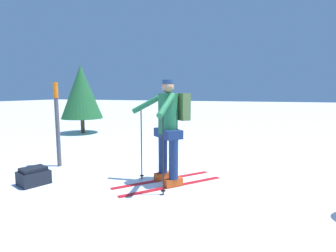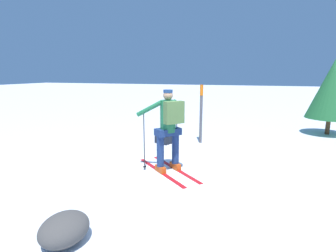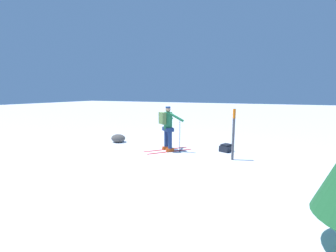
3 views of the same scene
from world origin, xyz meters
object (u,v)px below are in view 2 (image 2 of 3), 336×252
(rock_boulder, at_px, (64,229))
(pine_tree, at_px, (332,89))
(dropped_backpack, at_px, (164,139))
(trail_marker, at_px, (201,110))
(skier, at_px, (169,125))

(rock_boulder, bearing_deg, pine_tree, -30.99)
(dropped_backpack, distance_m, trail_marker, 1.36)
(skier, distance_m, trail_marker, 2.46)
(dropped_backpack, bearing_deg, rock_boulder, -175.84)
(dropped_backpack, height_order, trail_marker, trail_marker)
(skier, xyz_separation_m, dropped_backpack, (2.07, 0.81, -0.84))
(rock_boulder, bearing_deg, dropped_backpack, 4.16)
(skier, xyz_separation_m, trail_marker, (2.45, -0.19, 0.01))
(skier, xyz_separation_m, rock_boulder, (-2.64, 0.46, -0.80))
(skier, distance_m, dropped_backpack, 2.38)
(skier, relative_size, pine_tree, 0.68)
(trail_marker, distance_m, pine_tree, 4.54)
(dropped_backpack, xyz_separation_m, rock_boulder, (-4.72, -0.34, 0.05))
(skier, bearing_deg, dropped_backpack, 21.26)
(dropped_backpack, relative_size, trail_marker, 0.32)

